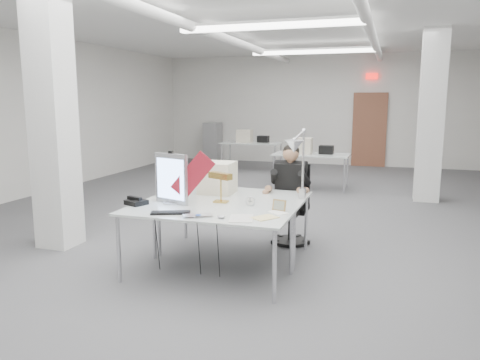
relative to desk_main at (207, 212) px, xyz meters
The scene contains 23 objects.
room_shell 2.80m from the desk_main, 89.21° to the left, with size 10.04×14.04×3.24m.
desk_main is the anchor object (origin of this frame).
desk_second 0.90m from the desk_main, 90.00° to the left, with size 1.80×0.90×0.03m, color silver.
bg_desk_a 5.50m from the desk_main, 87.92° to the left, with size 1.60×0.80×0.03m, color silver.
bg_desk_b 7.91m from the desk_main, 103.16° to the left, with size 1.60×0.80×0.03m, color silver.
filing_cabinet 9.80m from the desk_main, 110.93° to the left, with size 0.45×0.55×1.20m, color gray.
office_chair 1.64m from the desk_main, 68.63° to the left, with size 0.48×0.48×0.98m, color black, non-canonical shape.
seated_person 1.58m from the desk_main, 67.96° to the left, with size 0.50×0.63×0.94m, color black, non-canonical shape.
monitor 0.61m from the desk_main, 158.48° to the left, with size 0.46×0.05×0.57m, color #A8A8AD.
pennant 0.45m from the desk_main, 143.85° to the left, with size 0.53×0.01×0.22m, color maroon.
keyboard 0.39m from the desk_main, 140.69° to the right, with size 0.40×0.13×0.02m, color black.
laptop 0.32m from the desk_main, 82.78° to the right, with size 0.30×0.19×0.02m, color #BCBCC1.
mouse 0.38m from the desk_main, 45.30° to the right, with size 0.08×0.05×0.03m, color #AEADB2.
bankers_lamp 0.47m from the desk_main, 88.85° to the left, with size 0.33×0.13×0.38m, color gold, non-canonical shape.
desk_phone 0.85m from the desk_main, behind, with size 0.21×0.19×0.05m, color black.
picture_frame_left 0.74m from the desk_main, 155.52° to the left, with size 0.15×0.01×0.12m, color #A06E45.
picture_frame_right 0.77m from the desk_main, 16.99° to the left, with size 0.15×0.01×0.12m, color #A88148.
desk_clock 0.53m from the desk_main, 44.66° to the left, with size 0.10×0.10×0.03m, color silver.
paper_stack_a 0.50m from the desk_main, 25.01° to the right, with size 0.23×0.33×0.01m, color silver.
paper_stack_b 0.68m from the desk_main, ahead, with size 0.18×0.24×0.01m, color #EBD58C.
paper_stack_c 0.76m from the desk_main, 10.39° to the left, with size 0.20×0.14×0.01m, color white.
beige_monitor 0.96m from the desk_main, 103.60° to the left, with size 0.41×0.39×0.39m, color beige.
architect_lamp 1.19m from the desk_main, 38.59° to the left, with size 0.26×0.75×0.96m, color silver, non-canonical shape.
Camera 1 is at (1.83, -6.97, 1.92)m, focal length 35.00 mm.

